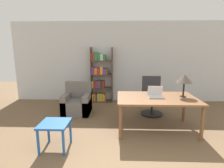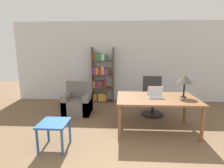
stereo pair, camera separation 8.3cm
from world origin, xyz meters
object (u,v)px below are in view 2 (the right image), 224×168
object	(u,v)px
laptop	(155,95)
office_chair	(152,98)
desk	(157,101)
armchair	(78,103)
bookshelf	(101,77)
side_table_blue	(54,127)
table_lamp	(185,79)

from	to	relation	value
laptop	office_chair	bearing A→B (deg)	83.00
desk	armchair	distance (m)	2.27
bookshelf	office_chair	bearing A→B (deg)	-35.29
desk	laptop	xyz separation A→B (m)	(-0.03, 0.04, 0.13)
office_chair	side_table_blue	bearing A→B (deg)	-137.92
armchair	office_chair	bearing A→B (deg)	0.93
office_chair	armchair	distance (m)	2.10
bookshelf	side_table_blue	bearing A→B (deg)	-99.87
table_lamp	armchair	xyz separation A→B (m)	(-2.59, 0.92, -0.86)
armchair	bookshelf	size ratio (longest dim) A/B	0.47
table_lamp	side_table_blue	xyz separation A→B (m)	(-2.57, -0.91, -0.74)
laptop	bookshelf	size ratio (longest dim) A/B	0.17
office_chair	bookshelf	bearing A→B (deg)	144.71
desk	side_table_blue	world-z (taller)	desk
desk	side_table_blue	xyz separation A→B (m)	(-1.98, -0.85, -0.26)
laptop	bookshelf	distance (m)	2.52
side_table_blue	bookshelf	size ratio (longest dim) A/B	0.28
side_table_blue	desk	bearing A→B (deg)	23.25
bookshelf	desk	bearing A→B (deg)	-55.39
armchair	desk	bearing A→B (deg)	-26.17
desk	armchair	world-z (taller)	armchair
desk	armchair	xyz separation A→B (m)	(-2.00, 0.98, -0.39)
desk	table_lamp	world-z (taller)	table_lamp
side_table_blue	armchair	size ratio (longest dim) A/B	0.59
bookshelf	table_lamp	bearing A→B (deg)	-45.05
office_chair	side_table_blue	world-z (taller)	office_chair
office_chair	armchair	bearing A→B (deg)	-179.07
laptop	desk	bearing A→B (deg)	-52.65
table_lamp	armchair	bearing A→B (deg)	160.43
desk	armchair	size ratio (longest dim) A/B	1.99
desk	office_chair	world-z (taller)	office_chair
table_lamp	side_table_blue	bearing A→B (deg)	-160.43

